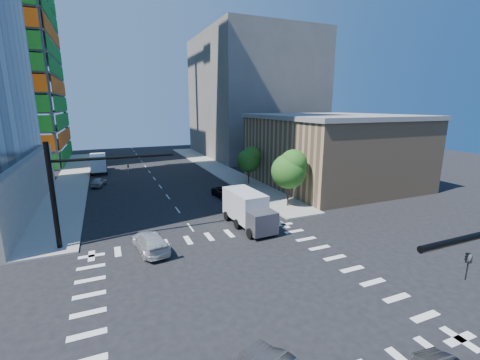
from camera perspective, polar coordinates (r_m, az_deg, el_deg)
ground at (r=22.61m, az=-0.73°, el=-18.73°), size 160.00×160.00×0.00m
road_markings at (r=22.60m, az=-0.73°, el=-18.72°), size 20.00×20.00×0.01m
sidewalk_ne at (r=62.20m, az=-4.09°, el=2.10°), size 5.00×60.00×0.15m
sidewalk_nw at (r=59.21m, az=-27.61°, el=0.05°), size 5.00×60.00×0.15m
commercial_building at (r=51.64m, az=15.93°, el=5.25°), size 20.50×22.50×10.60m
bg_building_ne at (r=80.46m, az=2.23°, el=14.58°), size 24.00×30.00×28.00m
signal_mast_nw at (r=30.10m, az=-27.67°, el=-0.75°), size 10.20×0.40×9.00m
tree_south at (r=38.10m, az=8.92°, el=2.00°), size 4.16×4.16×6.82m
tree_north at (r=48.77m, az=1.74°, el=3.74°), size 3.54×3.52×5.78m
car_nb_far at (r=42.44m, az=-2.34°, el=-2.20°), size 3.14×5.52×1.45m
car_sb_near at (r=28.35m, az=-15.64°, el=-10.54°), size 2.95×5.66×1.57m
car_sb_mid at (r=52.89m, az=-23.82°, el=-0.32°), size 2.58×4.16×1.32m
box_truck_near at (r=32.00m, az=1.71°, el=-5.84°), size 3.16×6.76×3.48m
box_truck_far at (r=63.78m, az=-23.85°, el=2.57°), size 2.77×6.45×3.38m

